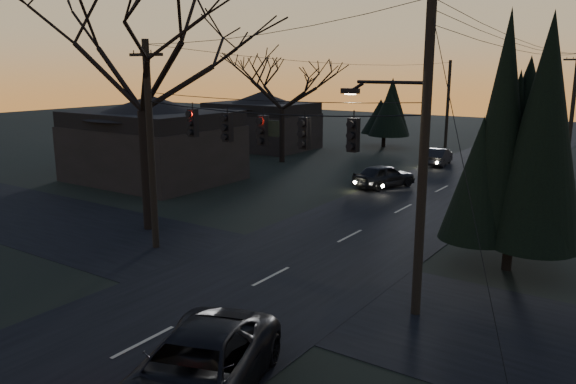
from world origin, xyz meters
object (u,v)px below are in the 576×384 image
Objects in this scene: utility_pole_far_r at (565,174)px; utility_pole_far_l at (445,147)px; utility_pole_right at (415,314)px; utility_pole_left at (156,247)px; sedan_oncoming_a at (384,176)px; sedan_oncoming_b at (439,157)px; evergreen_right at (517,145)px; suv_near at (196,371)px; bare_tree_left at (139,60)px.

utility_pole_far_r is 1.06× the size of utility_pole_far_l.
utility_pole_left is (-11.50, 0.00, 0.00)m from utility_pole_right.
sedan_oncoming_a is 1.10× the size of sedan_oncoming_b.
sedan_oncoming_a is at bearing 132.80° from evergreen_right.
evergreen_right is 1.46× the size of suv_near.
suv_near is 24.54m from sedan_oncoming_a.
utility_pole_far_l is at bearing 90.00° from utility_pole_left.
suv_near is at bearing 94.20° from sedan_oncoming_b.
utility_pole_left is at bearing 122.57° from suv_near.
utility_pole_right is 37.79m from utility_pole_far_l.
sedan_oncoming_b is at bearing 115.87° from evergreen_right.
sedan_oncoming_a is at bearing -126.97° from utility_pole_far_r.
utility_pole_left is 8.26m from bare_tree_left.
utility_pole_far_l is 44.22m from suv_near.
evergreen_right is (1.35, 5.59, 4.70)m from utility_pole_right.
bare_tree_left is at bearing -165.79° from evergreen_right.
sedan_oncoming_a is at bearing -81.85° from utility_pole_far_l.
suv_near is 34.17m from sedan_oncoming_b.
evergreen_right is at bearing -86.55° from utility_pole_far_r.
evergreen_right reaches higher than sedan_oncoming_a.
utility_pole_far_r is (11.50, 28.00, 0.00)m from utility_pole_left.
bare_tree_left is 15.99m from evergreen_right.
utility_pole_left is 0.77× the size of bare_tree_left.
sedan_oncoming_a is (5.18, 14.71, -6.99)m from bare_tree_left.
utility_pole_far_r is 30.69m from bare_tree_left.
utility_pole_right is 15.97m from bare_tree_left.
evergreen_right is 15.31m from sedan_oncoming_a.
evergreen_right reaches higher than suv_near.
suv_near is (-3.65, -12.84, -3.91)m from evergreen_right.
utility_pole_right reaches higher than utility_pole_far_r.
sedan_oncoming_a is at bearing 80.34° from utility_pole_left.
bare_tree_left is 2.59× the size of sedan_oncoming_a.
utility_pole_far_l is 35.20m from bare_tree_left.
utility_pole_right reaches higher than sedan_oncoming_b.
utility_pole_right is 2.57× the size of sedan_oncoming_b.
utility_pole_right is at bearing 139.44° from sedan_oncoming_a.
evergreen_right is (12.85, -30.41, 4.70)m from utility_pole_far_l.
utility_pole_far_l is at bearing 145.18° from utility_pole_far_r.
sedan_oncoming_b is (-6.40, 33.56, -0.14)m from suv_near.
evergreen_right is at bearing -67.09° from utility_pole_far_l.
evergreen_right reaches higher than utility_pole_right.
bare_tree_left reaches higher than utility_pole_far_l.
utility_pole_right is 28.00m from utility_pole_far_r.
evergreen_right reaches higher than utility_pole_far_r.
utility_pole_left is 11.74m from suv_near.
evergreen_right is (12.85, 5.59, 4.70)m from utility_pole_left.
utility_pole_right is at bearing -90.00° from utility_pole_far_r.
utility_pole_right is at bearing 0.00° from utility_pole_left.
utility_pole_far_r is 14.01m from utility_pole_far_l.
suv_near is (-2.30, -35.25, 0.78)m from utility_pole_far_r.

